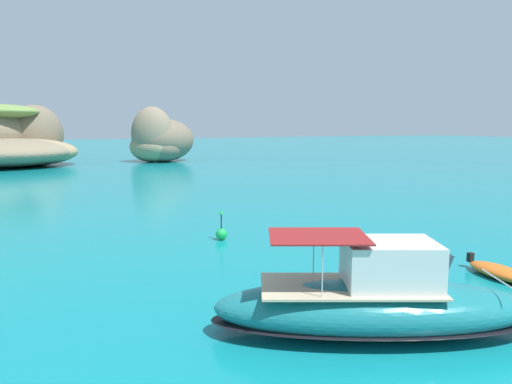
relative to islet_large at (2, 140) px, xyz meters
The scene contains 5 objects.
islet_large is the anchor object (origin of this frame).
islet_small 21.65m from the islet_large, 10.16° to the right, with size 13.29×12.91×8.31m.
motorboat_teal 67.33m from the islet_large, 81.55° to the right, with size 8.80×6.13×2.68m.
dinghy_tender 67.21m from the islet_large, 75.20° to the right, with size 1.37×2.85×0.58m.
channel_buoy 56.02m from the islet_large, 79.34° to the right, with size 0.56×0.56×1.48m.
Camera 1 is at (-12.04, -3.13, 5.49)m, focal length 33.51 mm.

